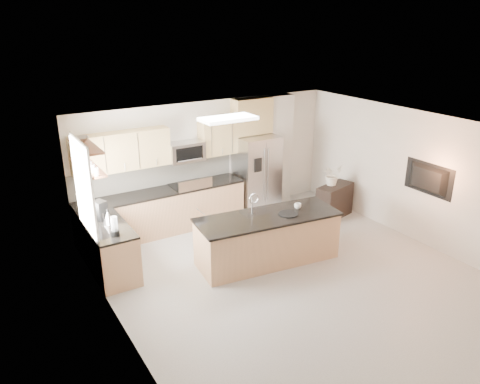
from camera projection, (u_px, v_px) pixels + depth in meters
floor at (295, 278)px, 8.15m from camera, size 6.50×6.50×0.00m
ceiling at (302, 131)px, 7.23m from camera, size 6.00×6.50×0.02m
wall_back at (207, 160)px, 10.29m from camera, size 6.00×0.02×2.60m
wall_left at (120, 254)px, 6.24m from camera, size 0.02×6.50×2.60m
wall_right at (420, 178)px, 9.14m from camera, size 0.02×6.50×2.60m
back_counter at (163, 211)px, 9.73m from camera, size 3.55×0.66×1.44m
left_counter at (109, 249)px, 8.17m from camera, size 0.66×1.50×0.92m
range at (190, 205)px, 10.03m from camera, size 0.76×0.64×1.14m
upper_cabinets at (152, 147)px, 9.34m from camera, size 3.50×0.33×0.75m
microwave at (186, 152)px, 9.72m from camera, size 0.76×0.40×0.40m
refrigerator at (256, 174)px, 10.65m from camera, size 0.92×0.78×1.78m
partition_column at (278, 150)px, 11.05m from camera, size 0.60×0.30×2.60m
window at (84, 188)px, 7.60m from camera, size 0.04×1.15×1.65m
shelf_lower at (88, 168)px, 7.64m from camera, size 0.30×1.20×0.04m
shelf_upper at (85, 146)px, 7.51m from camera, size 0.30×1.20×0.04m
ceiling_fixture at (228, 119)px, 8.33m from camera, size 1.00×0.50×0.06m
island at (267, 238)px, 8.56m from camera, size 2.72×1.25×1.33m
credenza at (334, 201)px, 10.51m from camera, size 1.01×0.62×0.75m
cup at (298, 206)px, 8.70m from camera, size 0.14×0.14×0.10m
platter at (288, 214)px, 8.46m from camera, size 0.42×0.42×0.02m
blender at (115, 228)px, 7.56m from camera, size 0.15×0.15×0.34m
kettle at (108, 217)px, 8.03m from camera, size 0.21×0.21×0.26m
coffee_maker at (100, 211)px, 8.16m from camera, size 0.25×0.28×0.35m
bowl at (80, 138)px, 7.72m from camera, size 0.39×0.39×0.08m
flower_vase at (333, 169)px, 10.28m from camera, size 0.71×0.64×0.71m
television at (426, 179)px, 8.92m from camera, size 0.14×1.08×0.62m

